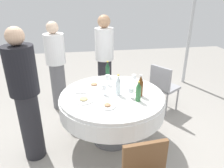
# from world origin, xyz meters

# --- Properties ---
(ground_plane) EXTENTS (10.00, 10.00, 0.00)m
(ground_plane) POSITION_xyz_m (0.00, 0.00, 0.00)
(ground_plane) COLOR gray
(dining_table) EXTENTS (1.43, 1.43, 0.74)m
(dining_table) POSITION_xyz_m (0.00, 0.00, 0.59)
(dining_table) COLOR white
(dining_table) RESTS_ON ground_plane
(bottle_brown_west) EXTENTS (0.07, 0.07, 0.30)m
(bottle_brown_west) POSITION_xyz_m (-0.10, -0.36, 0.88)
(bottle_brown_west) COLOR #593314
(bottle_brown_west) RESTS_ON dining_table
(bottle_clear_inner) EXTENTS (0.07, 0.07, 0.29)m
(bottle_clear_inner) POSITION_xyz_m (-0.03, -0.08, 0.87)
(bottle_clear_inner) COLOR silver
(bottle_clear_inner) RESTS_ON dining_table
(bottle_dark_green_front) EXTENTS (0.07, 0.07, 0.26)m
(bottle_dark_green_front) POSITION_xyz_m (0.63, -0.03, 0.86)
(bottle_dark_green_front) COLOR #194728
(bottle_dark_green_front) RESTS_ON dining_table
(bottle_green_far) EXTENTS (0.06, 0.06, 0.27)m
(bottle_green_far) POSITION_xyz_m (-0.24, -0.30, 0.86)
(bottle_green_far) COLOR #2D6B38
(bottle_green_far) RESTS_ON dining_table
(wine_glass_far) EXTENTS (0.07, 0.07, 0.15)m
(wine_glass_far) POSITION_xyz_m (0.33, 0.01, 0.85)
(wine_glass_far) COLOR white
(wine_glass_far) RESTS_ON dining_table
(wine_glass_mid) EXTENTS (0.06, 0.06, 0.14)m
(wine_glass_mid) POSITION_xyz_m (0.31, -0.38, 0.84)
(wine_glass_mid) COLOR white
(wine_glass_mid) RESTS_ON dining_table
(wine_glass_east) EXTENTS (0.07, 0.07, 0.14)m
(wine_glass_east) POSITION_xyz_m (-0.13, -0.23, 0.84)
(wine_glass_east) COLOR white
(wine_glass_east) RESTS_ON dining_table
(wine_glass_rear) EXTENTS (0.06, 0.06, 0.14)m
(wine_glass_rear) POSITION_xyz_m (0.01, 0.11, 0.83)
(wine_glass_rear) COLOR white
(wine_glass_rear) RESTS_ON dining_table
(plate_left) EXTENTS (0.25, 0.25, 0.04)m
(plate_left) POSITION_xyz_m (-0.12, 0.38, 0.75)
(plate_left) COLOR white
(plate_left) RESTS_ON dining_table
(plate_north) EXTENTS (0.20, 0.20, 0.04)m
(plate_north) POSITION_xyz_m (-0.32, 0.11, 0.75)
(plate_north) COLOR white
(plate_north) RESTS_ON dining_table
(plate_outer) EXTENTS (0.24, 0.24, 0.04)m
(plate_outer) POSITION_xyz_m (0.32, 0.22, 0.75)
(plate_outer) COLOR white
(plate_outer) RESTS_ON dining_table
(plate_right) EXTENTS (0.26, 0.26, 0.02)m
(plate_right) POSITION_xyz_m (0.12, -0.33, 0.75)
(plate_right) COLOR white
(plate_right) RESTS_ON dining_table
(fork_inner) EXTENTS (0.06, 0.18, 0.00)m
(fork_inner) POSITION_xyz_m (0.16, -0.08, 0.74)
(fork_inner) COLOR silver
(fork_inner) RESTS_ON dining_table
(folded_napkin) EXTENTS (0.16, 0.16, 0.02)m
(folded_napkin) POSITION_xyz_m (0.15, 0.41, 0.75)
(folded_napkin) COLOR white
(folded_napkin) RESTS_ON dining_table
(person_west) EXTENTS (0.34, 0.34, 1.69)m
(person_west) POSITION_xyz_m (-0.17, 1.06, 0.89)
(person_west) COLOR #26262B
(person_west) RESTS_ON ground_plane
(person_inner) EXTENTS (0.34, 0.34, 1.64)m
(person_inner) POSITION_xyz_m (1.25, -0.06, 0.87)
(person_inner) COLOR #26262B
(person_inner) RESTS_ON ground_plane
(person_front) EXTENTS (0.34, 0.34, 1.57)m
(person_front) POSITION_xyz_m (1.10, 0.81, 0.82)
(person_front) COLOR slate
(person_front) RESTS_ON ground_plane
(chair_east) EXTENTS (0.55, 0.55, 0.87)m
(chair_east) POSITION_xyz_m (0.65, -1.00, 0.52)
(chair_east) COLOR #99999E
(chair_east) RESTS_ON ground_plane
(tent_pole_main) EXTENTS (0.07, 0.07, 2.55)m
(tent_pole_main) POSITION_xyz_m (1.85, -2.03, 1.28)
(tent_pole_main) COLOR #B2B5B7
(tent_pole_main) RESTS_ON ground_plane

